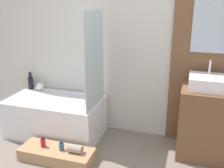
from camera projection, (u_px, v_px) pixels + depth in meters
name	position (u px, v px, depth m)	size (l,w,h in m)	color
wall_tiled_back	(130.00, 37.00, 3.31)	(4.20, 0.06, 2.60)	beige
wall_wood_accent	(212.00, 40.00, 2.98)	(0.89, 0.04, 2.60)	brown
bathtub	(56.00, 116.00, 3.53)	(1.23, 0.70, 0.51)	white
glass_shower_screen	(94.00, 60.00, 3.07)	(0.01, 0.59, 1.14)	silver
wooden_step_bench	(57.00, 154.00, 3.00)	(0.85, 0.32, 0.14)	#A87F56
vanity_cabinet	(204.00, 122.00, 3.01)	(0.55, 0.52, 0.82)	brown
sink	(209.00, 83.00, 2.86)	(0.42, 0.38, 0.30)	white
vase_tall_dark	(31.00, 82.00, 3.80)	(0.07, 0.07, 0.25)	black
vase_round_light	(40.00, 87.00, 3.76)	(0.11, 0.11, 0.11)	silver
bottle_soap_primary	(43.00, 142.00, 3.00)	(0.06, 0.06, 0.12)	#B21928
bottle_soap_secondary	(61.00, 146.00, 2.94)	(0.06, 0.06, 0.10)	#2D567A
towel_roll	(75.00, 149.00, 2.89)	(0.09, 0.09, 0.16)	gray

